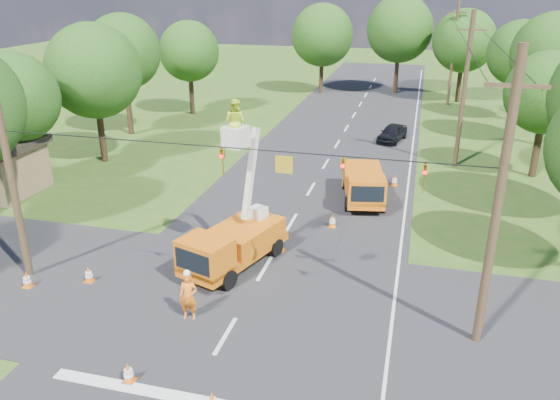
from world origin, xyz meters
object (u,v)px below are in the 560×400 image
(tree_left_f, at_px, (189,51))
(tree_right_c, at_px, (547,93))
(tree_left_e, at_px, (123,52))
(tree_far_c, at_px, (464,41))
(traffic_cone_2, at_px, (280,244))
(tree_far_a, at_px, (322,35))
(tree_right_d, at_px, (553,54))
(ground_worker, at_px, (188,296))
(distant_car, at_px, (392,133))
(pole_right_mid, at_px, (464,90))
(pole_right_near, at_px, (498,205))
(tree_far_b, at_px, (400,29))
(traffic_cone_4, at_px, (89,274))
(pole_right_far, at_px, (453,53))
(tree_right_e, at_px, (520,53))
(traffic_cone_0, at_px, (128,373))
(pole_left, at_px, (11,175))
(traffic_cone_7, at_px, (395,180))
(second_truck, at_px, (364,184))
(bucket_truck, at_px, (233,233))
(tree_left_c, at_px, (13,98))
(traffic_cone_3, at_px, (332,221))

(tree_left_f, distance_m, tree_right_c, 30.09)
(tree_left_e, bearing_deg, tree_far_c, 37.25)
(traffic_cone_2, relative_size, tree_far_a, 0.07)
(tree_right_d, height_order, tree_far_a, tree_right_d)
(tree_right_c, bearing_deg, ground_worker, -126.26)
(distant_car, distance_m, pole_right_mid, 8.14)
(pole_right_near, distance_m, tree_far_b, 45.37)
(traffic_cone_4, distance_m, tree_left_f, 31.39)
(ground_worker, bearing_deg, pole_right_far, 67.68)
(traffic_cone_2, relative_size, tree_right_e, 0.08)
(traffic_cone_0, xyz_separation_m, tree_right_e, (15.90, 39.94, 5.45))
(pole_left, bearing_deg, traffic_cone_0, -33.72)
(tree_left_f, height_order, tree_right_c, tree_left_f)
(traffic_cone_0, bearing_deg, tree_far_a, 93.46)
(traffic_cone_7, bearing_deg, tree_left_e, 161.80)
(traffic_cone_4, height_order, tree_left_f, tree_left_f)
(second_truck, relative_size, distant_car, 1.48)
(bucket_truck, distance_m, tree_right_c, 22.03)
(ground_worker, height_order, tree_left_c, tree_left_c)
(traffic_cone_4, height_order, tree_right_c, tree_right_c)
(pole_right_far, xyz_separation_m, tree_right_d, (6.30, -13.00, 1.57))
(ground_worker, height_order, traffic_cone_4, ground_worker)
(traffic_cone_2, bearing_deg, tree_left_c, 165.90)
(pole_left, distance_m, tree_far_a, 43.27)
(distant_car, height_order, tree_far_b, tree_far_b)
(pole_right_mid, bearing_deg, tree_far_a, 120.41)
(distant_car, xyz_separation_m, tree_right_c, (9.23, -6.09, 4.66))
(pole_right_near, height_order, tree_far_c, pole_right_near)
(traffic_cone_0, distance_m, pole_right_far, 46.41)
(second_truck, height_order, tree_right_c, tree_right_c)
(tree_far_c, bearing_deg, pole_left, -114.34)
(pole_right_mid, distance_m, pole_right_far, 20.00)
(tree_left_c, xyz_separation_m, tree_far_a, (11.50, 34.00, 0.75))
(pole_right_near, relative_size, tree_left_f, 1.19)
(traffic_cone_3, height_order, pole_right_far, pole_right_far)
(pole_left, bearing_deg, traffic_cone_3, 34.65)
(tree_left_f, xyz_separation_m, tree_right_d, (29.60, -3.00, 0.99))
(ground_worker, height_order, traffic_cone_0, ground_worker)
(traffic_cone_4, bearing_deg, tree_far_a, 87.69)
(pole_right_far, distance_m, tree_far_c, 2.43)
(traffic_cone_3, distance_m, tree_left_c, 19.32)
(ground_worker, height_order, traffic_cone_3, ground_worker)
(distant_car, height_order, tree_left_f, tree_left_f)
(traffic_cone_7, bearing_deg, tree_right_c, 25.94)
(traffic_cone_2, distance_m, tree_far_a, 38.99)
(pole_right_far, xyz_separation_m, tree_far_a, (-13.50, 3.00, 1.08))
(traffic_cone_4, relative_size, tree_right_c, 0.09)
(bucket_truck, distance_m, traffic_cone_0, 7.96)
(traffic_cone_3, relative_size, tree_left_e, 0.08)
(tree_left_c, relative_size, tree_far_c, 0.88)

